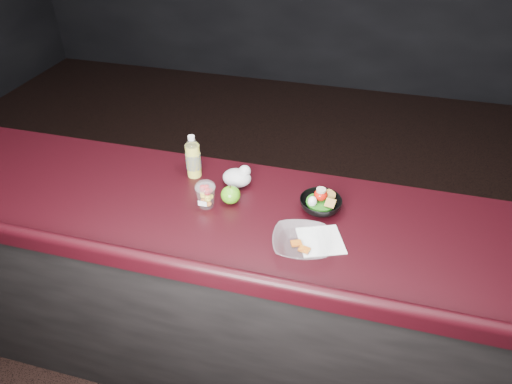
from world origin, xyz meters
TOP-DOWN VIEW (x-y plane):
  - room_shell at (0.00, 0.00)m, footprint 8.00×8.00m
  - counter at (0.00, 0.30)m, footprint 4.06×0.71m
  - lemonade_bottle at (-0.24, 0.50)m, footprint 0.07×0.07m
  - fruit_cup at (-0.12, 0.30)m, footprint 0.08×0.08m
  - green_apple at (-0.03, 0.35)m, footprint 0.08×0.08m
  - plastic_bag at (-0.03, 0.48)m, footprint 0.13×0.10m
  - snack_bowl at (0.33, 0.40)m, footprint 0.22×0.22m
  - takeout_bowl at (0.30, 0.15)m, footprint 0.24×0.24m
  - paper_napkin at (0.37, 0.21)m, footprint 0.21×0.21m

SIDE VIEW (x-z plane):
  - counter at x=0.00m, z-range 0.00..1.02m
  - paper_napkin at x=0.37m, z-range 1.02..1.02m
  - takeout_bowl at x=0.30m, z-range 1.02..1.07m
  - snack_bowl at x=0.33m, z-range 1.01..1.10m
  - green_apple at x=-0.03m, z-range 1.02..1.10m
  - plastic_bag at x=-0.03m, z-range 1.01..1.11m
  - fruit_cup at x=-0.12m, z-range 1.02..1.14m
  - lemonade_bottle at x=-0.24m, z-range 1.00..1.20m
  - room_shell at x=0.00m, z-range -2.17..5.83m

